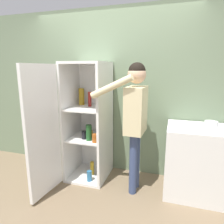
# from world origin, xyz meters

# --- Properties ---
(ground_plane) EXTENTS (12.00, 12.00, 0.00)m
(ground_plane) POSITION_xyz_m (0.00, 0.00, 0.00)
(ground_plane) COLOR #7A664C
(wall_back) EXTENTS (7.00, 0.06, 2.55)m
(wall_back) POSITION_xyz_m (0.00, 0.98, 1.27)
(wall_back) COLOR gray
(wall_back) RESTS_ON ground_plane
(refrigerator) EXTENTS (0.69, 1.22, 1.75)m
(refrigerator) POSITION_xyz_m (-0.35, 0.53, 0.87)
(refrigerator) COLOR white
(refrigerator) RESTS_ON ground_plane
(person) EXTENTS (0.66, 0.54, 1.73)m
(person) POSITION_xyz_m (0.47, 0.45, 1.12)
(person) COLOR #384770
(person) RESTS_ON ground_plane
(counter) EXTENTS (0.78, 0.64, 0.93)m
(counter) POSITION_xyz_m (1.27, 0.61, 0.46)
(counter) COLOR white
(counter) RESTS_ON ground_plane
(bowl) EXTENTS (0.16, 0.16, 0.07)m
(bowl) POSITION_xyz_m (1.41, 0.70, 0.96)
(bowl) COLOR white
(bowl) RESTS_ON counter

